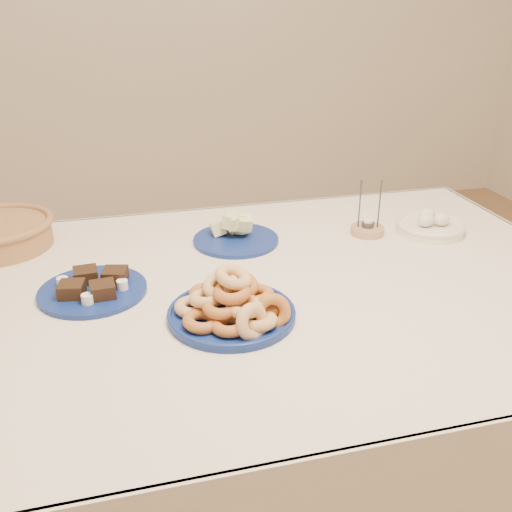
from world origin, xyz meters
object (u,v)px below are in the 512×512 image
at_px(donut_platter, 233,305).
at_px(dining_table, 251,324).
at_px(melon_plate, 236,232).
at_px(candle_holder, 367,229).
at_px(egg_bowl, 430,226).
at_px(brownie_plate, 93,288).

bearing_deg(donut_platter, dining_table, 62.05).
distance_m(melon_plate, candle_holder, 0.38).
bearing_deg(donut_platter, candle_holder, 37.31).
bearing_deg(dining_table, egg_bowl, 18.28).
relative_size(candle_holder, egg_bowl, 0.73).
height_order(donut_platter, melon_plate, donut_platter).
relative_size(dining_table, candle_holder, 10.80).
height_order(dining_table, donut_platter, donut_platter).
bearing_deg(donut_platter, brownie_plate, 146.53).
relative_size(melon_plate, brownie_plate, 0.86).
height_order(donut_platter, egg_bowl, donut_platter).
bearing_deg(candle_holder, melon_plate, 173.01).
distance_m(melon_plate, egg_bowl, 0.56).
distance_m(brownie_plate, candle_holder, 0.78).
relative_size(dining_table, brownie_plate, 6.16).
relative_size(donut_platter, candle_holder, 2.24).
xyz_separation_m(brownie_plate, egg_bowl, (0.94, 0.14, 0.01)).
height_order(dining_table, melon_plate, melon_plate).
bearing_deg(melon_plate, egg_bowl, -8.16).
bearing_deg(dining_table, donut_platter, -117.95).
bearing_deg(candle_holder, egg_bowl, -10.57).
bearing_deg(candle_holder, brownie_plate, -167.44).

